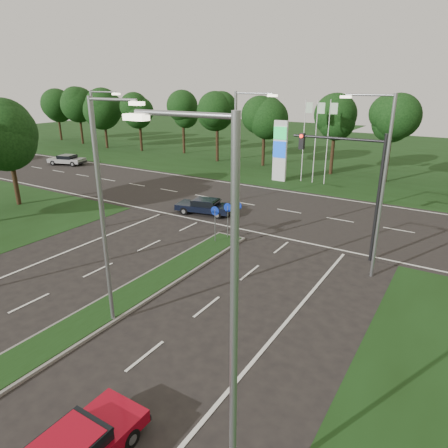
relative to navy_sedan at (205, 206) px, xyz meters
The scene contains 17 objects.
verge_far 35.25m from the navy_sedan, 83.18° to the left, with size 160.00×50.00×0.02m, color black.
cross_road 5.82m from the navy_sedan, 43.67° to the left, with size 160.00×12.00×0.02m, color black.
median_kerb 16.55m from the navy_sedan, 75.34° to the right, with size 2.00×26.00×0.12m, color slate.
streetlight_median_near 15.58m from the navy_sedan, 69.68° to the right, with size 2.53×0.22×9.00m.
streetlight_median_far 7.92m from the navy_sedan, 37.67° to the right, with size 2.53×0.22×9.00m.
streetlight_left_far 8.53m from the navy_sedan, 124.42° to the right, with size 2.53×0.22×9.00m.
streetlight_right_far 14.30m from the navy_sedan, 17.14° to the right, with size 2.53×0.22×9.00m.
streetlight_right_near 22.64m from the navy_sedan, 54.20° to the right, with size 2.53×0.22×9.00m.
traffic_signal 12.23m from the navy_sedan, 10.01° to the right, with size 5.10×0.42×7.00m.
median_signs 5.63m from the navy_sedan, 40.73° to the right, with size 1.16×1.76×2.38m.
gas_pylon 13.30m from the navy_sedan, 88.25° to the left, with size 5.80×1.26×8.00m.
tree_left_far 15.97m from the navy_sedan, 156.12° to the right, with size 5.20×5.20×8.86m.
treeline_far 21.31m from the navy_sedan, 77.86° to the left, with size 6.00×6.00×9.90m.
navy_sedan is the anchor object (origin of this frame).
far_car_a 26.13m from the navy_sedan, 164.40° to the left, with size 4.62×3.00×1.23m.
far_car_b 34.69m from the navy_sedan, 169.97° to the left, with size 4.21×2.52×1.13m.
far_car_c 42.73m from the navy_sedan, 167.85° to the left, with size 4.23×2.08×1.18m.
Camera 1 is at (12.36, -3.75, 9.41)m, focal length 32.00 mm.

